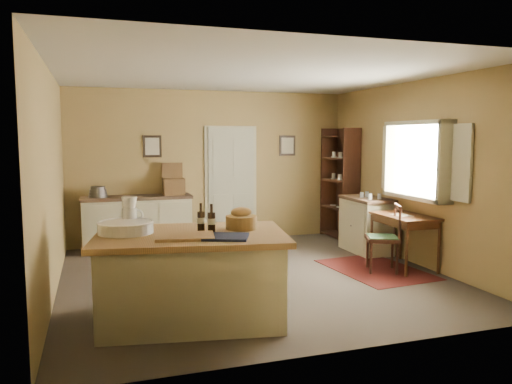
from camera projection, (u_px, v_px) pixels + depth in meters
ground at (254, 276)px, 6.75m from camera, size 5.00×5.00×0.00m
wall_back at (212, 167)px, 8.96m from camera, size 5.00×0.10×2.70m
wall_front at (344, 199)px, 4.24m from camera, size 5.00×0.10×2.70m
wall_left at (51, 182)px, 5.83m from camera, size 0.10×5.00×2.70m
wall_right at (415, 173)px, 7.37m from camera, size 0.10×5.00×2.70m
ceiling at (254, 73)px, 6.45m from camera, size 5.00×5.00×0.00m
door at (231, 183)px, 9.07m from camera, size 0.97×0.06×2.11m
framed_prints at (223, 146)px, 8.96m from camera, size 2.82×0.02×0.38m
window at (419, 160)px, 7.13m from camera, size 0.25×1.99×1.12m
work_island at (191, 274)px, 5.09m from camera, size 2.08×1.54×1.20m
sideboard at (138, 221)px, 8.36m from camera, size 1.80×0.52×1.18m
rug at (376, 269)px, 7.09m from camera, size 1.23×1.69×0.01m
writing_desk at (404, 221)px, 7.16m from camera, size 0.60×0.98×0.82m
desk_chair at (382, 239)px, 6.96m from camera, size 0.57×0.57×0.93m
right_cabinet at (366, 224)px, 8.17m from camera, size 0.54×0.97×0.99m
shelving_unit at (342, 184)px, 9.25m from camera, size 0.35×0.92×2.04m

